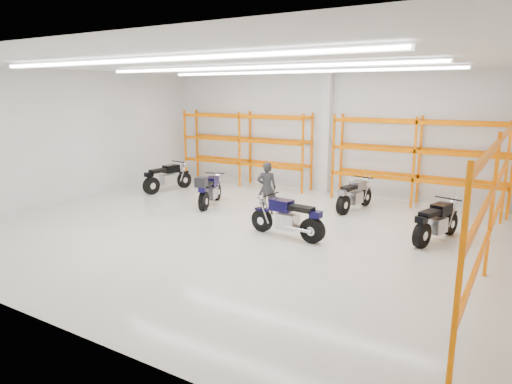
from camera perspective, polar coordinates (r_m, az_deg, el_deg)
The scene contains 11 objects.
ground at distance 12.68m, azimuth -1.87°, elevation -4.85°, with size 14.00×14.00×0.00m, color beige.
room_shell at distance 12.14m, azimuth -1.91°, elevation 10.14°, with size 14.02×12.02×4.51m.
motorcycle_main at distance 11.96m, azimuth 4.23°, elevation -3.37°, with size 2.24×0.74×1.10m.
motorcycle_back_a at distance 17.86m, azimuth -11.20°, elevation 1.70°, with size 0.82×2.25×1.11m.
motorcycle_back_b at distance 15.27m, azimuth -5.93°, elevation 0.16°, with size 1.04×2.14×1.13m.
motorcycle_back_c at distance 15.01m, azimuth 12.10°, elevation -0.48°, with size 0.76×2.10×1.03m.
motorcycle_back_d at distance 12.49m, azimuth 21.50°, elevation -3.63°, with size 0.93×2.11×1.06m.
standing_man at distance 14.21m, azimuth 1.35°, elevation 0.48°, with size 0.60×0.40×1.65m, color black.
structural_column at distance 17.34m, azimuth 8.77°, elevation 7.26°, with size 0.32×0.32×4.50m, color white.
pallet_racking_back_left at distance 18.66m, azimuth -1.41°, elevation 6.32°, with size 5.67×0.87×3.00m.
pallet_racking_back_right at distance 16.05m, azimuth 19.52°, elevation 4.62°, with size 5.67×0.87×3.00m.
Camera 1 is at (6.66, -10.12, 3.75)m, focal length 32.00 mm.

